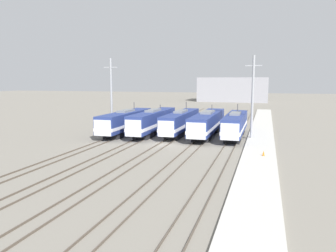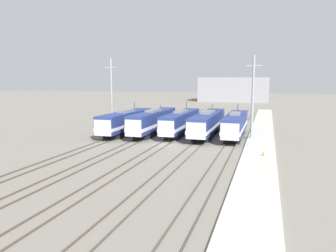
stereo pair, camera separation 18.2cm
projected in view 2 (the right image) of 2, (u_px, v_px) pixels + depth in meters
The scene contains 16 objects.
ground_plane at pixel (164, 144), 47.65m from camera, with size 400.00×400.00×0.00m, color slate.
rail_pair_far_left at pixel (107, 140), 50.32m from camera, with size 1.50×120.00×0.15m.
rail_pair_center_left at pixel (135, 142), 48.98m from camera, with size 1.51×120.00×0.15m.
rail_pair_center at pixel (164, 144), 47.63m from camera, with size 1.51×120.00×0.15m.
rail_pair_center_right at pixel (196, 145), 46.29m from camera, with size 1.51×120.00×0.15m.
rail_pair_far_right at pixel (229, 147), 44.95m from camera, with size 1.50×120.00×0.15m.
locomotive_far_left at pixel (125, 122), 56.46m from camera, with size 3.09×17.23×5.22m.
locomotive_center_left at pixel (152, 122), 56.15m from camera, with size 2.84×18.05×4.79m.
locomotive_center at pixel (180, 122), 55.77m from camera, with size 2.75×17.67×5.31m.
locomotive_center_right at pixel (207, 123), 54.52m from camera, with size 3.10×19.24×4.89m.
locomotive_far_right at pixel (235, 125), 52.29m from camera, with size 2.83×16.30×5.24m.
catenary_tower_left at pixel (111, 95), 57.25m from camera, with size 2.54×0.38×12.98m.
catenary_tower_right at pixel (253, 97), 50.31m from camera, with size 2.54×0.38×12.98m.
platform at pixel (260, 149), 43.76m from camera, with size 4.00×120.00×0.29m.
traffic_cone at pixel (263, 153), 38.91m from camera, with size 0.28×0.28×0.64m.
depot_building at pixel (234, 89), 142.91m from camera, with size 29.31×15.71×10.35m.
Camera 2 is at (14.16, -44.63, 9.23)m, focal length 35.00 mm.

